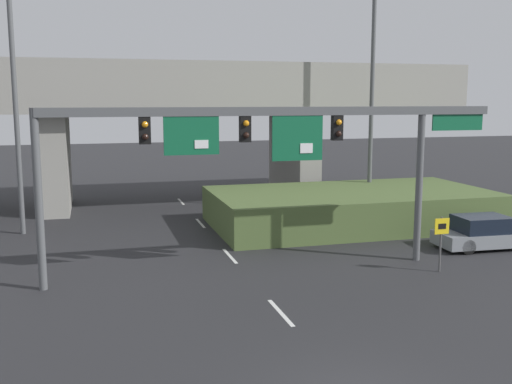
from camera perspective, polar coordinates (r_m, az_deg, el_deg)
name	(u,v)px	position (r m, az deg, el deg)	size (l,w,h in m)	color
lane_markings	(230,256)	(25.17, -2.50, -6.11)	(0.14, 30.19, 0.01)	silver
signal_gantry	(270,138)	(22.07, 1.35, 5.16)	(17.39, 0.44, 6.21)	#515456
speed_limit_sign	(441,236)	(23.61, 17.22, -4.04)	(0.60, 0.11, 2.13)	#4C4C4C
highway_light_pole_near	(15,96)	(30.68, -21.98, 8.51)	(0.70, 0.36, 12.56)	#515456
highway_light_pole_far	(373,71)	(34.51, 11.04, 11.26)	(0.70, 0.36, 15.32)	#515456
overpass_bridge	(181,105)	(37.41, -7.20, 8.24)	(34.79, 8.19, 8.60)	gray
grass_embankment	(351,208)	(31.52, 9.00, -1.49)	(14.26, 7.55, 1.79)	#4C6033
parked_sedan_near_right	(484,233)	(28.16, 20.86, -3.69)	(4.35, 2.07, 1.44)	gray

